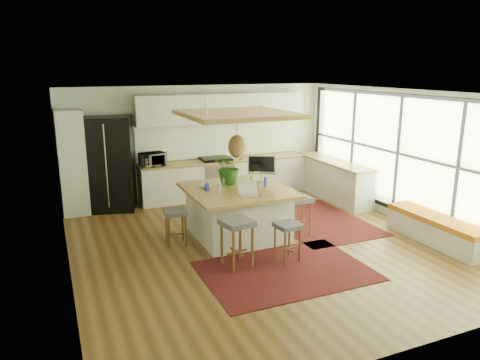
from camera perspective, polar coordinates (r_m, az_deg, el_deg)
name	(u,v)px	position (r m, az deg, el deg)	size (l,w,h in m)	color
floor	(261,244)	(8.26, 2.67, -8.07)	(7.00, 7.00, 0.00)	#4F3316
ceiling	(263,93)	(7.66, 2.90, 10.98)	(7.00, 7.00, 0.00)	white
wall_back	(199,142)	(11.04, -5.20, 4.86)	(6.50, 6.50, 0.00)	silver
wall_front	(407,241)	(5.08, 20.45, -7.22)	(6.50, 6.50, 0.00)	silver
wall_left	(63,191)	(7.09, -21.56, -1.33)	(7.00, 7.00, 0.00)	silver
wall_right	(407,157)	(9.70, 20.35, 2.73)	(7.00, 7.00, 0.00)	silver
window_wall	(406,155)	(9.67, 20.25, 3.01)	(0.10, 6.20, 2.60)	black
pantry	(72,163)	(10.25, -20.47, 2.02)	(0.55, 0.60, 2.25)	beige
back_counter_base	(225,179)	(11.11, -1.89, 0.18)	(4.20, 0.60, 0.88)	beige
back_counter_top	(225,160)	(11.01, -1.91, 2.50)	(4.24, 0.64, 0.05)	olive
backsplash	(220,140)	(11.20, -2.49, 5.04)	(4.20, 0.02, 0.80)	white
upper_cabinets	(222,108)	(10.96, -2.23, 9.06)	(4.20, 0.34, 0.70)	beige
range	(216,177)	(11.01, -3.10, 0.36)	(0.76, 0.62, 1.00)	#A5A5AA
right_counter_base	(334,180)	(11.20, 11.78, 0.00)	(0.60, 2.50, 0.88)	beige
right_counter_top	(335,162)	(11.10, 11.90, 2.30)	(0.64, 2.54, 0.05)	olive
window_bench	(436,230)	(8.96, 23.59, -5.79)	(0.52, 2.00, 0.50)	beige
ceiling_panel	(237,130)	(7.96, -0.38, 6.41)	(1.86, 1.86, 0.80)	olive
rug_near	(286,271)	(7.25, 5.81, -11.39)	(2.60, 1.80, 0.01)	black
rug_right	(317,221)	(9.54, 9.71, -5.13)	(1.80, 2.60, 0.01)	black
fridge	(110,169)	(10.37, -16.19, 1.35)	(1.04, 0.81, 2.09)	black
island	(238,212)	(8.47, -0.29, -4.13)	(1.85, 1.85, 0.93)	olive
stool_near_left	(237,245)	(7.25, -0.38, -8.27)	(0.46, 0.46, 0.79)	#4A4E52
stool_near_right	(287,240)	(7.51, 6.01, -7.55)	(0.38, 0.38, 0.64)	#4A4E52
stool_right_front	(298,216)	(8.70, 7.41, -4.52)	(0.43, 0.43, 0.73)	#4A4E52
stool_right_back	(282,205)	(9.30, 5.29, -3.22)	(0.43, 0.43, 0.72)	#4A4E52
stool_left_side	(176,226)	(8.17, -8.14, -5.79)	(0.39, 0.39, 0.66)	#4A4E52
laptop	(250,189)	(7.84, 1.29, -1.17)	(0.36, 0.38, 0.27)	#A5A5AA
monitor	(261,168)	(8.86, 2.74, 1.54)	(0.56, 0.20, 0.52)	#A5A5AA
microwave	(153,158)	(10.42, -11.02, 2.77)	(0.55, 0.31, 0.37)	#A5A5AA
island_plant	(229,170)	(8.66, -1.42, 1.31)	(0.62, 0.69, 0.54)	#1E4C19
island_bowl	(206,186)	(8.43, -4.34, -0.77)	(0.22, 0.22, 0.06)	white
island_bottle_0	(208,185)	(8.21, -4.11, -0.68)	(0.07, 0.07, 0.19)	#303BC3
island_bottle_1	(220,188)	(8.03, -2.51, -1.00)	(0.07, 0.07, 0.19)	#B8BABE
island_bottle_2	(257,186)	(8.14, 2.15, -0.78)	(0.07, 0.07, 0.19)	brown
island_bottle_3	(254,181)	(8.49, 1.75, -0.15)	(0.07, 0.07, 0.19)	white
island_bottle_4	(223,182)	(8.46, -2.20, -0.21)	(0.07, 0.07, 0.19)	#446E42
island_bottle_5	(264,182)	(8.42, 3.10, -0.28)	(0.07, 0.07, 0.19)	#303BC3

